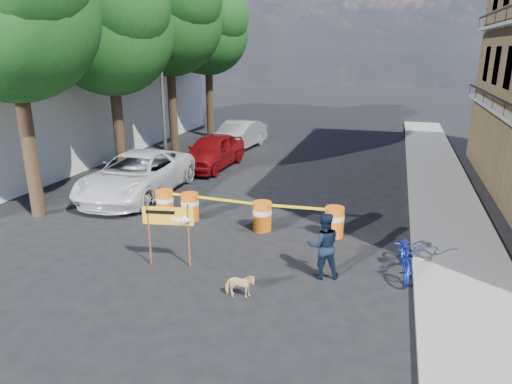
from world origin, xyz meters
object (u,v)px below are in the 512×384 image
Objects in this scene: dog at (240,286)px; barrel_mid_right at (262,215)px; barrel_far_left at (165,203)px; suv_white at (137,175)px; detour_sign at (174,221)px; barrel_far_right at (334,221)px; sedan_red at (212,151)px; barrel_mid_left at (190,206)px; sedan_silver at (238,135)px; pedestrian at (323,245)px; bicycle at (408,237)px.

barrel_mid_right is at bearing -0.52° from dog.
dog is at bearing -46.05° from barrel_far_left.
barrel_mid_right is 0.16× the size of suv_white.
barrel_far_right is at bearing 30.52° from detour_sign.
barrel_mid_right is at bearing -54.30° from sedan_red.
barrel_mid_left and barrel_mid_right have the same top height.
barrel_far_left is at bearing -76.96° from sedan_silver.
pedestrian is at bearing -28.98° from barrel_mid_left.
barrel_far_left and barrel_mid_right have the same top height.
dog is (4.01, -4.16, -0.18)m from barrel_far_left.
barrel_mid_right is 4.51m from bicycle.
pedestrian is at bearing -162.45° from bicycle.
barrel_mid_left is 0.20× the size of sedan_silver.
barrel_far_left is 0.20× the size of sedan_silver.
bicycle reaches higher than barrel_far_right.
barrel_mid_left is (0.92, -0.06, 0.00)m from barrel_far_left.
barrel_mid_right is (2.46, -0.15, 0.00)m from barrel_mid_left.
barrel_mid_right is 4.01m from dog.
barrel_mid_right is at bearing -60.68° from sedan_silver.
dog is 0.15× the size of sedan_red.
barrel_mid_left is 6.86m from sedan_red.
suv_white is at bearing -100.27° from sedan_red.
pedestrian is at bearing -56.41° from sedan_silver.
sedan_silver reaches higher than barrel_mid_right.
suv_white is (-7.68, 4.45, -0.03)m from pedestrian.
barrel_far_left is 7.78m from bicycle.
barrel_mid_right is at bearing 154.16° from bicycle.
suv_white reaches higher than sedan_silver.
pedestrian is (4.69, -2.59, 0.35)m from barrel_mid_left.
barrel_mid_left is at bearing 160.92° from bicycle.
dog is (3.08, -4.10, -0.18)m from barrel_mid_left.
pedestrian is at bearing -51.57° from sedan_red.
barrel_far_left is 6.21m from pedestrian.
pedestrian is (2.23, -2.45, 0.35)m from barrel_mid_right.
barrel_mid_left is at bearing -47.90° from pedestrian.
dog is (-1.60, -1.51, -0.53)m from pedestrian.
barrel_mid_left is at bearing -3.49° from barrel_far_left.
barrel_mid_right is 3.36m from detour_sign.
barrel_mid_left is 5.37m from pedestrian.
barrel_mid_left is 3.54m from suv_white.
sedan_silver is (-0.19, 4.28, -0.02)m from sedan_red.
barrel_mid_right reaches higher than dog.
barrel_mid_right is at bearing 53.85° from detour_sign.
sedan_red is (-0.98, 6.53, 0.31)m from barrel_far_left.
barrel_far_right is 7.84m from suv_white.
bicycle is 0.43× the size of sedan_silver.
suv_white is (-7.61, 1.85, 0.33)m from barrel_far_right.
sedan_silver is at bearing 112.45° from barrel_mid_right.
detour_sign is 2.47m from dog.
bicycle reaches higher than barrel_mid_left.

